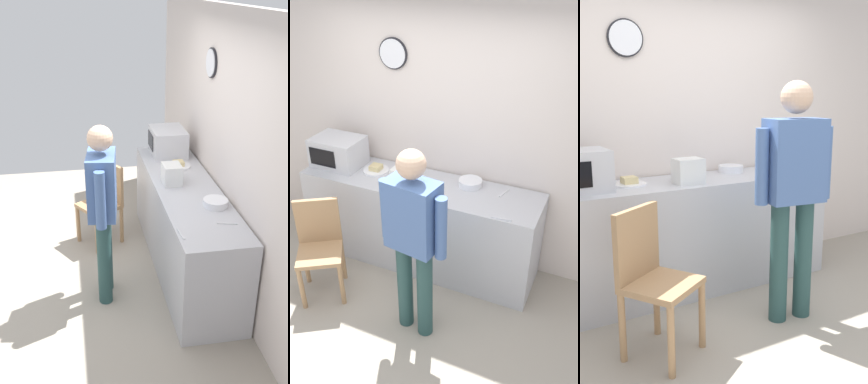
# 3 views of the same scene
# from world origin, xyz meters

# --- Properties ---
(ground_plane) EXTENTS (6.00, 6.00, 0.00)m
(ground_plane) POSITION_xyz_m (0.00, 0.00, 0.00)
(ground_plane) COLOR #9E9384
(back_wall) EXTENTS (5.40, 0.13, 2.60)m
(back_wall) POSITION_xyz_m (-0.00, 1.60, 1.30)
(back_wall) COLOR silver
(back_wall) RESTS_ON ground_plane
(kitchen_counter) EXTENTS (2.39, 0.62, 0.93)m
(kitchen_counter) POSITION_xyz_m (-0.14, 1.22, 0.46)
(kitchen_counter) COLOR #B7B7BC
(kitchen_counter) RESTS_ON ground_plane
(sandwich_plate) EXTENTS (0.26, 0.26, 0.07)m
(sandwich_plate) POSITION_xyz_m (-0.65, 1.27, 0.95)
(sandwich_plate) COLOR white
(sandwich_plate) RESTS_ON kitchen_counter
(salad_bowl) EXTENTS (0.23, 0.23, 0.06)m
(salad_bowl) POSITION_xyz_m (0.33, 1.37, 0.96)
(salad_bowl) COLOR white
(salad_bowl) RESTS_ON kitchen_counter
(toaster) EXTENTS (0.22, 0.18, 0.20)m
(toaster) POSITION_xyz_m (-0.22, 1.09, 1.03)
(toaster) COLOR silver
(toaster) RESTS_ON kitchen_counter
(fork_utensil) EXTENTS (0.06, 0.17, 0.01)m
(fork_utensil) POSITION_xyz_m (0.67, 1.37, 0.93)
(fork_utensil) COLOR silver
(fork_utensil) RESTS_ON kitchen_counter
(spoon_utensil) EXTENTS (0.17, 0.03, 0.01)m
(spoon_utensil) POSITION_xyz_m (0.77, 0.95, 0.93)
(spoon_utensil) COLOR silver
(spoon_utensil) RESTS_ON kitchen_counter
(person_standing) EXTENTS (0.59, 0.29, 1.71)m
(person_standing) POSITION_xyz_m (0.24, 0.36, 1.00)
(person_standing) COLOR #274847
(person_standing) RESTS_ON ground_plane
(wooden_chair) EXTENTS (0.55, 0.55, 0.94)m
(wooden_chair) POSITION_xyz_m (-0.79, 0.45, 0.52)
(wooden_chair) COLOR #A87F56
(wooden_chair) RESTS_ON ground_plane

